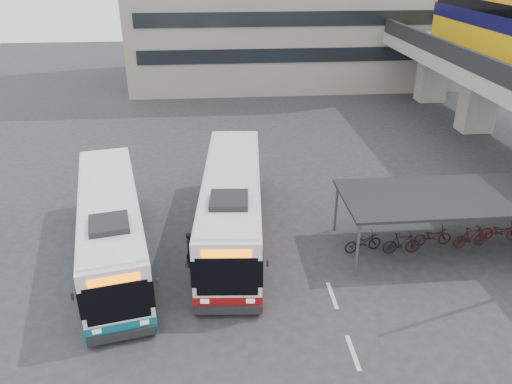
{
  "coord_description": "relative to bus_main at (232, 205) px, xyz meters",
  "views": [
    {
      "loc": [
        -1.75,
        -14.99,
        11.84
      ],
      "look_at": [
        0.04,
        5.12,
        2.0
      ],
      "focal_mm": 35.0,
      "sensor_mm": 36.0,
      "label": 1
    }
  ],
  "objects": [
    {
      "name": "ground",
      "position": [
        1.06,
        -4.75,
        -1.57
      ],
      "size": [
        120.0,
        120.0,
        0.0
      ],
      "primitive_type": "plane",
      "color": "#28282B",
      "rests_on": "ground"
    },
    {
      "name": "bike_shelter",
      "position": [
        9.52,
        -1.75,
        -0.13
      ],
      "size": [
        10.0,
        4.0,
        2.54
      ],
      "color": "#595B60",
      "rests_on": "ground"
    },
    {
      "name": "road_markings",
      "position": [
        3.56,
        -7.75,
        -1.57
      ],
      "size": [
        0.15,
        7.6,
        0.01
      ],
      "color": "beige",
      "rests_on": "ground"
    },
    {
      "name": "bus_main",
      "position": [
        0.0,
        0.0,
        0.0
      ],
      "size": [
        3.35,
        11.6,
        3.38
      ],
      "rotation": [
        0.0,
        0.0,
        -0.08
      ],
      "color": "white",
      "rests_on": "ground"
    },
    {
      "name": "bus_teal",
      "position": [
        -5.06,
        -1.35,
        -0.08
      ],
      "size": [
        4.5,
        11.11,
        3.21
      ],
      "rotation": [
        0.0,
        0.0,
        0.2
      ],
      "color": "white",
      "rests_on": "ground"
    },
    {
      "name": "pedestrian",
      "position": [
        -1.81,
        -2.29,
        -0.79
      ],
      "size": [
        0.6,
        0.68,
        1.56
      ],
      "primitive_type": "imported",
      "rotation": [
        0.0,
        0.0,
        1.06
      ],
      "color": "black",
      "rests_on": "ground"
    }
  ]
}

